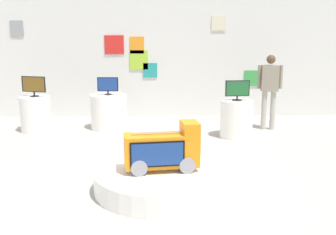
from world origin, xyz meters
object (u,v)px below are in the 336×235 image
(display_pedestal_left_rear, at_px, (109,112))
(tv_on_left_rear, at_px, (108,85))
(tv_on_center_rear, at_px, (34,85))
(novelty_firetruck_tv, at_px, (163,151))
(tv_on_right_rear, at_px, (237,89))
(shopper_browsing_near_truck, at_px, (270,86))
(display_pedestal_center_rear, at_px, (36,114))
(display_pedestal_right_rear, at_px, (236,119))
(main_display_pedestal, at_px, (162,180))

(display_pedestal_left_rear, xyz_separation_m, tv_on_left_rear, (0.00, -0.00, 0.62))
(tv_on_center_rear, bearing_deg, tv_on_left_rear, 8.08)
(novelty_firetruck_tv, bearing_deg, tv_on_right_rear, 60.95)
(display_pedestal_left_rear, distance_m, tv_on_center_rear, 1.76)
(shopper_browsing_near_truck, bearing_deg, display_pedestal_center_rear, -179.35)
(tv_on_left_rear, bearing_deg, shopper_browsing_near_truck, -2.56)
(display_pedestal_left_rear, bearing_deg, tv_on_left_rear, -87.39)
(display_pedestal_center_rear, relative_size, display_pedestal_right_rear, 1.00)
(main_display_pedestal, distance_m, shopper_browsing_near_truck, 4.44)
(display_pedestal_left_rear, relative_size, display_pedestal_right_rear, 1.04)
(tv_on_center_rear, height_order, display_pedestal_right_rear, tv_on_center_rear)
(shopper_browsing_near_truck, bearing_deg, main_display_pedestal, -124.95)
(tv_on_right_rear, bearing_deg, main_display_pedestal, -119.39)
(display_pedestal_left_rear, distance_m, tv_on_right_rear, 3.02)
(novelty_firetruck_tv, xyz_separation_m, tv_on_left_rear, (-1.22, 3.74, 0.45))
(novelty_firetruck_tv, relative_size, tv_on_right_rear, 2.07)
(tv_on_left_rear, relative_size, display_pedestal_right_rear, 0.60)
(display_pedestal_right_rear, xyz_separation_m, shopper_browsing_near_truck, (0.87, 0.69, 0.61))
(tv_on_right_rear, distance_m, shopper_browsing_near_truck, 1.12)
(tv_on_center_rear, bearing_deg, tv_on_right_rear, -8.05)
(tv_on_left_rear, xyz_separation_m, tv_on_center_rear, (-1.62, -0.23, 0.03))
(display_pedestal_left_rear, relative_size, shopper_browsing_near_truck, 0.48)
(display_pedestal_left_rear, height_order, tv_on_center_rear, tv_on_center_rear)
(tv_on_left_rear, xyz_separation_m, shopper_browsing_near_truck, (3.70, -0.16, -0.02))
(shopper_browsing_near_truck, bearing_deg, tv_on_left_rear, 177.44)
(tv_on_center_rear, distance_m, tv_on_right_rear, 4.48)
(main_display_pedestal, relative_size, tv_on_right_rear, 3.68)
(novelty_firetruck_tv, distance_m, display_pedestal_right_rear, 3.31)
(main_display_pedestal, xyz_separation_m, shopper_browsing_near_truck, (2.50, 3.57, 0.86))
(main_display_pedestal, distance_m, tv_on_left_rear, 4.02)
(display_pedestal_center_rear, xyz_separation_m, tv_on_center_rear, (0.00, -0.00, 0.66))
(tv_on_right_rear, xyz_separation_m, shopper_browsing_near_truck, (0.87, 0.69, -0.02))
(tv_on_center_rear, distance_m, display_pedestal_right_rear, 4.53)
(display_pedestal_right_rear, bearing_deg, shopper_browsing_near_truck, 38.19)
(display_pedestal_left_rear, height_order, tv_on_right_rear, tv_on_right_rear)
(main_display_pedestal, bearing_deg, tv_on_left_rear, 107.78)
(display_pedestal_center_rear, height_order, tv_on_right_rear, tv_on_right_rear)
(tv_on_center_rear, bearing_deg, display_pedestal_right_rear, -8.00)
(display_pedestal_center_rear, xyz_separation_m, display_pedestal_right_rear, (4.44, -0.63, 0.00))
(tv_on_center_rear, xyz_separation_m, shopper_browsing_near_truck, (5.31, 0.06, -0.05))
(display_pedestal_right_rear, bearing_deg, novelty_firetruck_tv, -119.02)
(display_pedestal_center_rear, distance_m, tv_on_right_rear, 4.53)
(main_display_pedestal, relative_size, shopper_browsing_near_truck, 1.11)
(display_pedestal_center_rear, bearing_deg, novelty_firetruck_tv, -51.10)
(display_pedestal_right_rear, distance_m, shopper_browsing_near_truck, 1.27)
(novelty_firetruck_tv, relative_size, tv_on_left_rear, 2.23)
(display_pedestal_right_rear, bearing_deg, tv_on_left_rear, 163.18)
(main_display_pedestal, distance_m, display_pedestal_left_rear, 3.94)
(tv_on_right_rear, bearing_deg, tv_on_left_rear, 163.10)
(display_pedestal_center_rear, bearing_deg, tv_on_center_rear, -73.32)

